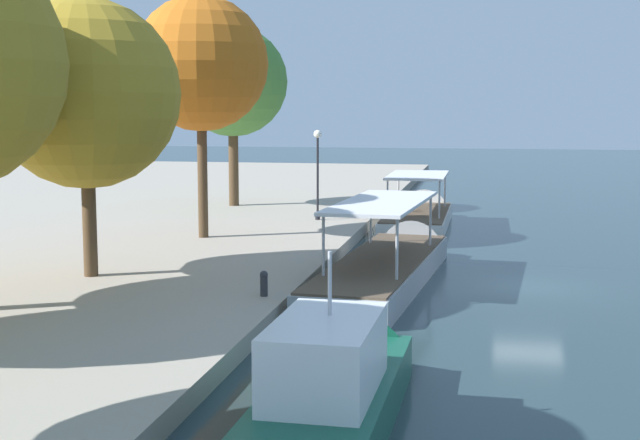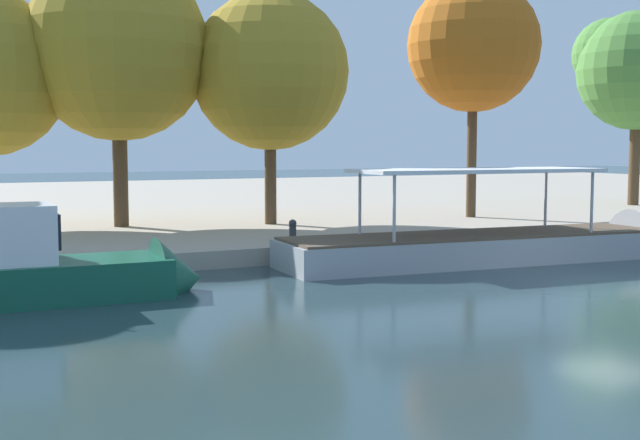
% 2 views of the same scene
% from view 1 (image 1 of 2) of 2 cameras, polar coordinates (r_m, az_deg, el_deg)
% --- Properties ---
extents(ground_plane, '(220.00, 220.00, 0.00)m').
position_cam_1_polar(ground_plane, '(33.15, 13.39, -4.24)').
color(ground_plane, '#23383D').
extents(motor_yacht_0, '(9.05, 2.56, 4.55)m').
position_cam_1_polar(motor_yacht_0, '(18.67, 1.07, -10.90)').
color(motor_yacht_0, '#14513D').
rests_on(motor_yacht_0, ground_plane).
extents(tour_boat_1, '(14.86, 4.13, 4.30)m').
position_cam_1_polar(tour_boat_1, '(33.66, 4.36, -3.29)').
color(tour_boat_1, '#9EA3A8').
rests_on(tour_boat_1, ground_plane).
extents(tour_boat_2, '(11.30, 3.35, 4.29)m').
position_cam_1_polar(tour_boat_2, '(49.77, 6.40, 0.01)').
color(tour_boat_2, silver).
rests_on(tour_boat_2, ground_plane).
extents(mooring_bollard_0, '(0.26, 0.26, 0.82)m').
position_cam_1_polar(mooring_bollard_0, '(27.97, -3.64, -4.05)').
color(mooring_bollard_0, '#2D2D33').
rests_on(mooring_bollard_0, dock_promenade).
extents(lamp_post, '(0.42, 0.42, 4.75)m').
position_cam_1_polar(lamp_post, '(46.61, -0.15, 3.72)').
color(lamp_post, black).
rests_on(lamp_post, dock_promenade).
extents(tree_2, '(6.59, 6.59, 9.70)m').
position_cam_1_polar(tree_2, '(31.84, -14.93, 7.52)').
color(tree_2, '#4C3823').
rests_on(tree_2, dock_promenade).
extents(tree_3, '(6.08, 6.08, 10.92)m').
position_cam_1_polar(tree_3, '(40.48, -7.92, 9.87)').
color(tree_3, '#4C3823').
rests_on(tree_3, dock_promenade).
extents(tree_4, '(6.59, 6.80, 10.77)m').
position_cam_1_polar(tree_4, '(53.58, -5.93, 9.09)').
color(tree_4, '#4C3823').
rests_on(tree_4, dock_promenade).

